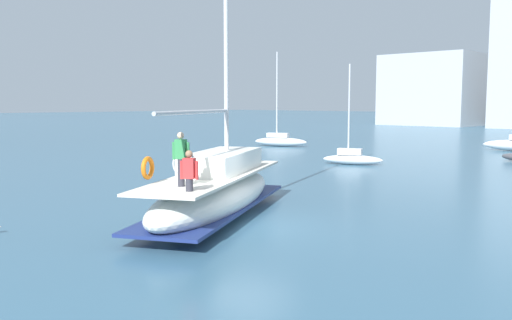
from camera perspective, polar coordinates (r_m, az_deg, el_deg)
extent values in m
plane|color=#38607A|center=(17.13, -0.51, -7.06)|extent=(400.00, 400.00, 0.00)
ellipsoid|color=white|center=(18.55, -4.27, -3.85)|extent=(6.62, 9.61, 1.40)
cube|color=navy|center=(18.60, -4.26, -4.81)|extent=(6.55, 9.45, 0.10)
cube|color=beige|center=(18.43, -4.29, -1.59)|extent=(6.22, 9.09, 0.08)
cube|color=white|center=(19.06, -3.56, -0.15)|extent=(3.51, 4.60, 0.70)
cylinder|color=silver|center=(19.70, -3.19, 15.99)|extent=(0.16, 0.16, 11.62)
cylinder|color=#B7B7BC|center=(16.70, -6.31, 5.04)|extent=(2.81, 5.14, 0.12)
cylinder|color=silver|center=(22.56, -0.48, 1.13)|extent=(0.82, 0.47, 0.06)
torus|color=orange|center=(16.43, -11.31, -0.83)|extent=(0.45, 0.68, 0.70)
cylinder|color=#33333D|center=(15.72, -7.87, -1.33)|extent=(0.20, 0.20, 0.80)
cube|color=#338C4C|center=(15.65, -7.90, 1.14)|extent=(0.38, 0.33, 0.56)
sphere|color=beige|center=(15.62, -7.93, 2.57)|extent=(0.20, 0.20, 0.20)
cylinder|color=#338C4C|center=(15.74, -8.64, 0.97)|extent=(0.09, 0.09, 0.50)
cylinder|color=#338C4C|center=(15.57, -7.16, 0.94)|extent=(0.09, 0.09, 0.50)
cylinder|color=#33333D|center=(14.88, -7.01, -2.61)|extent=(0.20, 0.20, 0.35)
cube|color=red|center=(14.82, -7.04, -0.87)|extent=(0.38, 0.33, 0.56)
sphere|color=#9E7051|center=(14.78, -7.06, 0.63)|extent=(0.20, 0.20, 0.20)
cylinder|color=red|center=(14.91, -7.81, -1.03)|extent=(0.09, 0.09, 0.50)
cylinder|color=red|center=(14.74, -6.24, -1.09)|extent=(0.09, 0.09, 0.50)
torus|color=silver|center=(15.91, -7.54, -0.44)|extent=(0.70, 0.41, 0.76)
ellipsoid|color=silver|center=(48.58, 2.60, 1.92)|extent=(4.94, 2.90, 0.79)
cube|color=silver|center=(48.61, 2.33, 2.62)|extent=(2.09, 1.43, 0.40)
cylinder|color=silver|center=(48.57, 2.21, 6.86)|extent=(0.13, 0.13, 7.58)
ellipsoid|color=silver|center=(34.70, 10.12, 0.03)|extent=(3.81, 2.30, 0.61)
cube|color=silver|center=(34.68, 9.83, 0.87)|extent=(1.61, 1.13, 0.40)
cylinder|color=silver|center=(34.57, 9.75, 5.23)|extent=(0.11, 0.11, 5.67)
sphere|color=#EA4C19|center=(27.11, -4.35, -1.74)|extent=(0.72, 0.72, 0.72)
cylinder|color=black|center=(27.07, -4.35, -1.12)|extent=(0.04, 0.04, 0.60)
cube|color=#B2B7BC|center=(101.47, 18.35, 6.98)|extent=(15.43, 14.29, 12.18)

